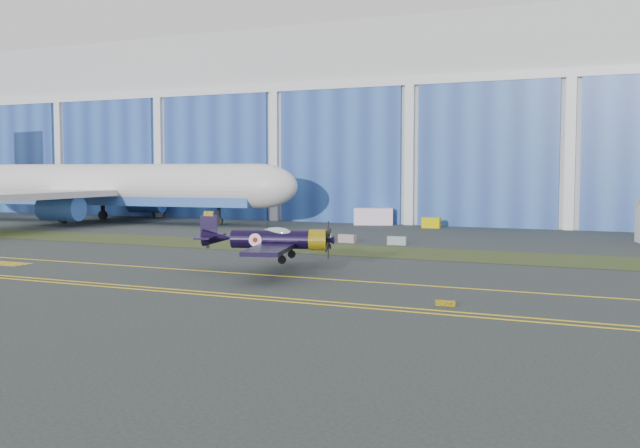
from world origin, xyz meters
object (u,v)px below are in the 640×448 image
at_px(jetliner, 100,140).
at_px(shipping_container, 373,216).
at_px(warbird, 271,239).
at_px(tug, 431,223).

height_order(jetliner, shipping_container, jetliner).
bearing_deg(warbird, shipping_container, 85.88).
height_order(warbird, jetliner, jetliner).
xyz_separation_m(warbird, jetliner, (-50.51, 38.87, 9.98)).
distance_m(jetliner, tug, 51.45).
distance_m(warbird, tug, 48.36).
height_order(warbird, tug, warbird).
height_order(jetliner, tug, jetliner).
relative_size(warbird, shipping_container, 3.04).
relative_size(shipping_container, tug, 2.28).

